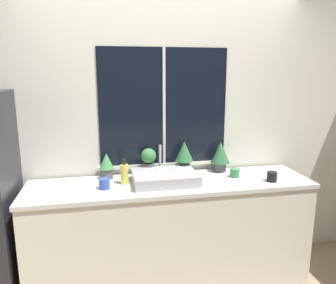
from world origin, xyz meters
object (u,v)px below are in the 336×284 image
object	(u,v)px
potted_plant_center_right	(184,154)
soap_bottle	(124,174)
mug_green	(235,173)
potted_plant_far_right	(220,155)
mug_blue	(104,184)
sink	(165,177)
potted_plant_center_left	(149,160)
potted_plant_far_left	(107,165)
mug_black	(272,177)

from	to	relation	value
potted_plant_center_right	soap_bottle	size ratio (longest dim) A/B	1.41
mug_green	soap_bottle	bearing A→B (deg)	179.40
soap_bottle	potted_plant_center_right	bearing A→B (deg)	17.66
potted_plant_far_right	potted_plant_center_right	bearing A→B (deg)	180.00
potted_plant_center_right	mug_blue	bearing A→B (deg)	-159.66
sink	potted_plant_center_left	xyz separation A→B (m)	(-0.11, 0.21, 0.10)
mug_green	potted_plant_far_left	bearing A→B (deg)	170.47
potted_plant_center_right	mug_blue	xyz separation A→B (m)	(-0.72, -0.27, -0.14)
potted_plant_far_right	mug_blue	xyz separation A→B (m)	(-1.07, -0.27, -0.12)
potted_plant_center_right	potted_plant_center_left	bearing A→B (deg)	180.00
potted_plant_far_left	soap_bottle	size ratio (longest dim) A/B	1.06
sink	mug_black	xyz separation A→B (m)	(0.90, -0.15, -0.00)
sink	potted_plant_far_left	bearing A→B (deg)	156.10
potted_plant_far_right	soap_bottle	xyz separation A→B (m)	(-0.90, -0.18, -0.07)
sink	potted_plant_far_right	xyz separation A→B (m)	(0.57, 0.21, 0.12)
potted_plant_center_right	mug_black	xyz separation A→B (m)	(0.68, -0.36, -0.14)
potted_plant_center_left	mug_blue	distance (m)	0.49
potted_plant_center_right	mug_green	bearing A→B (deg)	-24.11
potted_plant_center_left	potted_plant_far_left	bearing A→B (deg)	180.00
sink	mug_blue	bearing A→B (deg)	-173.58
potted_plant_far_right	mug_green	world-z (taller)	potted_plant_far_right
potted_plant_center_left	potted_plant_far_right	distance (m)	0.67
sink	potted_plant_far_right	world-z (taller)	potted_plant_far_right
mug_blue	sink	bearing A→B (deg)	6.42
sink	mug_blue	xyz separation A→B (m)	(-0.50, -0.06, -0.00)
soap_bottle	mug_blue	size ratio (longest dim) A/B	2.52
mug_blue	potted_plant_far_right	bearing A→B (deg)	14.04
soap_bottle	mug_blue	distance (m)	0.19
sink	mug_green	xyz separation A→B (m)	(0.64, 0.02, -0.01)
mug_blue	potted_plant_center_right	bearing A→B (deg)	20.34
soap_bottle	mug_green	xyz separation A→B (m)	(0.97, -0.01, -0.05)
potted_plant_center_left	soap_bottle	bearing A→B (deg)	-142.28
mug_green	potted_plant_far_right	bearing A→B (deg)	110.49
mug_green	mug_blue	world-z (taller)	mug_blue
sink	mug_blue	size ratio (longest dim) A/B	6.32
potted_plant_far_left	sink	bearing A→B (deg)	-23.90
potted_plant_far_left	soap_bottle	distance (m)	0.23
potted_plant_far_right	mug_blue	size ratio (longest dim) A/B	3.30
potted_plant_far_right	mug_blue	bearing A→B (deg)	-165.96
sink	soap_bottle	size ratio (longest dim) A/B	2.50
potted_plant_far_left	mug_blue	world-z (taller)	potted_plant_far_left
mug_black	potted_plant_far_right	bearing A→B (deg)	132.40
potted_plant_center_left	mug_black	world-z (taller)	potted_plant_center_left
potted_plant_center_left	mug_black	xyz separation A→B (m)	(1.01, -0.36, -0.10)
potted_plant_center_left	mug_green	xyz separation A→B (m)	(0.74, -0.19, -0.10)
mug_green	potted_plant_center_right	bearing A→B (deg)	155.89
mug_black	mug_blue	size ratio (longest dim) A/B	1.01
potted_plant_far_left	potted_plant_center_right	distance (m)	0.70
sink	mug_green	size ratio (longest dim) A/B	6.34
potted_plant_far_left	potted_plant_center_left	world-z (taller)	potted_plant_center_left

